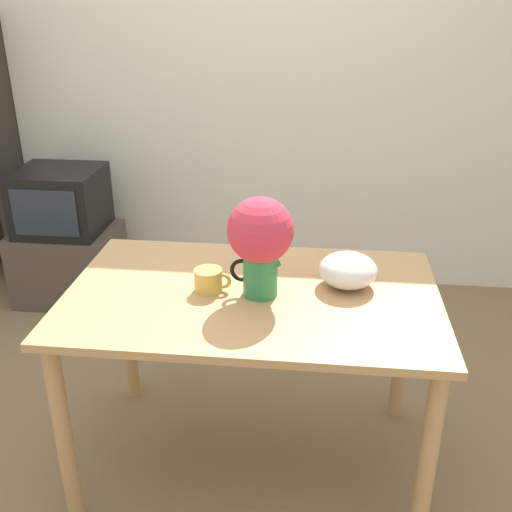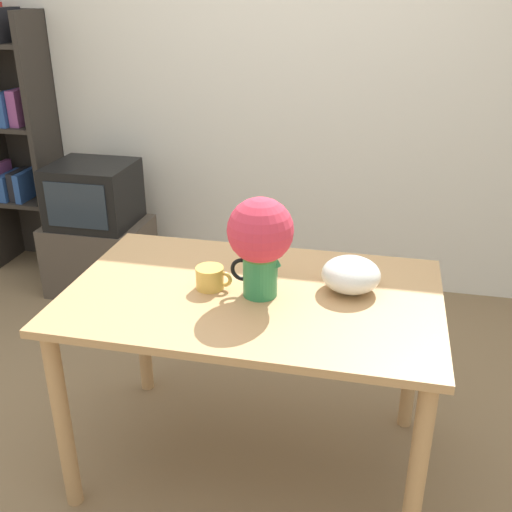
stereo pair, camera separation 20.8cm
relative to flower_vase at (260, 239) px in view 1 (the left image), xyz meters
name	(u,v)px [view 1 (the left image)]	position (x,y,z in m)	size (l,w,h in m)	color
ground_plane	(209,447)	(-0.22, 0.06, -1.00)	(12.00, 12.00, 0.00)	#7F6647
wall_back	(254,76)	(-0.22, 1.76, 0.30)	(8.00, 0.05, 2.60)	silver
table	(252,318)	(-0.03, 0.01, -0.32)	(1.34, 0.85, 0.78)	tan
flower_vase	(260,239)	(0.00, 0.00, 0.00)	(0.23, 0.23, 0.36)	#2D844C
coffee_mug	(209,280)	(-0.19, 0.01, -0.17)	(0.13, 0.10, 0.08)	gold
white_bowl	(348,270)	(0.31, 0.10, -0.15)	(0.21, 0.21, 0.12)	silver
tv_stand	(70,264)	(-1.32, 1.31, -0.77)	(0.60, 0.45, 0.45)	#4C4238
tv_set	(60,201)	(-1.32, 1.30, -0.36)	(0.48, 0.44, 0.37)	black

